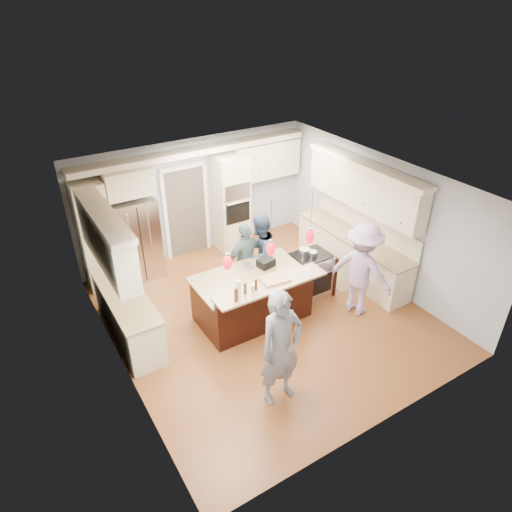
{
  "coord_description": "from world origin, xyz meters",
  "views": [
    {
      "loc": [
        -3.82,
        -5.85,
        5.5
      ],
      "look_at": [
        0.0,
        0.35,
        1.15
      ],
      "focal_mm": 32.0,
      "sensor_mm": 36.0,
      "label": 1
    }
  ],
  "objects": [
    {
      "name": "right_counter_run",
      "position": [
        2.44,
        0.3,
        1.06
      ],
      "size": [
        0.64,
        3.1,
        2.51
      ],
      "color": "beige",
      "rests_on": "ground"
    },
    {
      "name": "left_cabinets",
      "position": [
        -2.44,
        0.8,
        1.06
      ],
      "size": [
        0.64,
        2.3,
        2.51
      ],
      "color": "beige",
      "rests_on": "ground"
    },
    {
      "name": "ground_plane",
      "position": [
        0.0,
        0.0,
        0.0
      ],
      "size": [
        6.0,
        6.0,
        0.0
      ],
      "primitive_type": "plane",
      "color": "#975529",
      "rests_on": "ground"
    },
    {
      "name": "island_range",
      "position": [
        1.16,
        0.15,
        0.46
      ],
      "size": [
        0.82,
        0.71,
        0.92
      ],
      "color": "#B7B7BC",
      "rests_on": "ground"
    },
    {
      "name": "beer_bottle_b",
      "position": [
        -0.99,
        -0.65,
        1.25
      ],
      "size": [
        0.07,
        0.07,
        0.25
      ],
      "primitive_type": "cylinder",
      "rotation": [
        0.0,
        0.0,
        -0.05
      ],
      "color": "#47200C",
      "rests_on": "kitchen_island"
    },
    {
      "name": "person_far_left",
      "position": [
        0.4,
        0.85,
        0.83
      ],
      "size": [
        1.01,
        0.94,
        1.67
      ],
      "primitive_type": "imported",
      "rotation": [
        0.0,
        0.0,
        3.64
      ],
      "color": "#2D3D57",
      "rests_on": "ground"
    },
    {
      "name": "cutting_board",
      "position": [
        -0.12,
        -0.47,
        1.14
      ],
      "size": [
        0.51,
        0.39,
        0.04
      ],
      "primitive_type": "cube",
      "rotation": [
        0.0,
        0.0,
        -0.11
      ],
      "color": "tan",
      "rests_on": "kitchen_island"
    },
    {
      "name": "pot_large",
      "position": [
        1.04,
        0.23,
        0.98
      ],
      "size": [
        0.22,
        0.22,
        0.13
      ],
      "primitive_type": "cylinder",
      "color": "#B7B7BC",
      "rests_on": "island_range"
    },
    {
      "name": "room_shell",
      "position": [
        0.0,
        0.0,
        1.82
      ],
      "size": [
        5.54,
        6.04,
        2.72
      ],
      "color": "#B2BCC6",
      "rests_on": "ground"
    },
    {
      "name": "pendant_lights",
      "position": [
        -0.25,
        -0.51,
        1.8
      ],
      "size": [
        1.75,
        0.15,
        1.03
      ],
      "color": "black",
      "rests_on": "ground"
    },
    {
      "name": "refrigerator",
      "position": [
        -1.55,
        2.64,
        0.9
      ],
      "size": [
        0.9,
        0.7,
        1.8
      ],
      "primitive_type": "cube",
      "color": "#B7B7BC",
      "rests_on": "ground"
    },
    {
      "name": "kitchen_island",
      "position": [
        -0.25,
        0.07,
        0.49
      ],
      "size": [
        2.1,
        1.46,
        1.12
      ],
      "color": "black",
      "rests_on": "ground"
    },
    {
      "name": "person_far_right",
      "position": [
        0.08,
        0.85,
        0.79
      ],
      "size": [
        0.97,
        0.5,
        1.58
      ],
      "primitive_type": "imported",
      "rotation": [
        0.0,
        0.0,
        3.27
      ],
      "color": "slate",
      "rests_on": "ground"
    },
    {
      "name": "oven_column",
      "position": [
        0.75,
        2.67,
        1.15
      ],
      "size": [
        0.72,
        0.69,
        2.3
      ],
      "color": "beige",
      "rests_on": "ground"
    },
    {
      "name": "back_upper_cabinets",
      "position": [
        -0.75,
        2.76,
        1.67
      ],
      "size": [
        5.3,
        0.61,
        2.54
      ],
      "color": "beige",
      "rests_on": "ground"
    },
    {
      "name": "water_bottle",
      "position": [
        -0.88,
        -0.54,
        1.27
      ],
      "size": [
        0.07,
        0.07,
        0.3
      ],
      "primitive_type": "cylinder",
      "rotation": [
        0.0,
        0.0,
        0.03
      ],
      "color": "silver",
      "rests_on": "kitchen_island"
    },
    {
      "name": "floor_rug",
      "position": [
        2.0,
        0.2,
        0.01
      ],
      "size": [
        0.6,
        0.86,
        0.01
      ],
      "primitive_type": "cube",
      "rotation": [
        0.0,
        0.0,
        0.02
      ],
      "color": "olive",
      "rests_on": "ground"
    },
    {
      "name": "beer_bottle_a",
      "position": [
        -0.76,
        -0.54,
        1.23
      ],
      "size": [
        0.06,
        0.06,
        0.21
      ],
      "primitive_type": "cylinder",
      "rotation": [
        0.0,
        0.0,
        -0.1
      ],
      "color": "#47200C",
      "rests_on": "kitchen_island"
    },
    {
      "name": "pot_small",
      "position": [
        1.16,
        0.11,
        0.96
      ],
      "size": [
        0.18,
        0.18,
        0.09
      ],
      "primitive_type": "cylinder",
      "color": "#B7B7BC",
      "rests_on": "island_range"
    },
    {
      "name": "beer_bottle_c",
      "position": [
        -0.54,
        -0.53,
        1.22
      ],
      "size": [
        0.06,
        0.06,
        0.21
      ],
      "primitive_type": "cylinder",
      "rotation": [
        0.0,
        0.0,
        0.19
      ],
      "color": "#47200C",
      "rests_on": "kitchen_island"
    },
    {
      "name": "person_bar_end",
      "position": [
        -0.9,
        -1.8,
        0.97
      ],
      "size": [
        0.72,
        0.49,
        1.94
      ],
      "primitive_type": "imported",
      "rotation": [
        0.0,
        0.0,
        0.03
      ],
      "color": "slate",
      "rests_on": "ground"
    },
    {
      "name": "person_range_side",
      "position": [
        1.6,
        -0.8,
        0.94
      ],
      "size": [
        1.07,
        1.38,
        1.88
      ],
      "primitive_type": "imported",
      "rotation": [
        0.0,
        0.0,
        1.92
      ],
      "color": "#A88CBD",
      "rests_on": "ground"
    },
    {
      "name": "drink_can",
      "position": [
        -0.61,
        -0.54,
        1.18
      ],
      "size": [
        0.08,
        0.08,
        0.12
      ],
      "primitive_type": "cylinder",
      "rotation": [
        0.0,
        0.0,
        -0.25
      ],
      "color": "#B7B7BC",
      "rests_on": "kitchen_island"
    }
  ]
}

